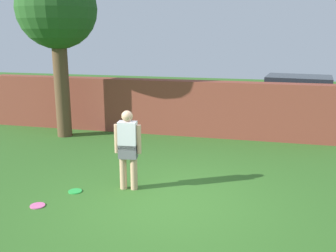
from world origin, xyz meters
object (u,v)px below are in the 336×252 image
Objects in this scene: tree at (57,12)px; frisbee_pink at (38,206)px; frisbee_green at (75,191)px; car at (297,102)px; person at (128,146)px.

tree is 18.14× the size of frisbee_pink.
frisbee_green is (2.28, -3.82, -3.64)m from tree.
car is 16.23× the size of frisbee_pink.
tree reaches higher than car.
frisbee_pink is at bearing -67.31° from tree.
car is at bearing 55.37° from frisbee_pink.
tree is at bearing 112.69° from frisbee_pink.
car is 8.05m from frisbee_green.
car is at bearing 54.42° from frisbee_green.
tree is 18.14× the size of frisbee_green.
tree is at bearing 127.51° from person.
tree is at bearing 28.60° from car.
tree is 1.12× the size of car.
frisbee_pink is at bearing -145.82° from person.
person is 1.99m from frisbee_pink.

